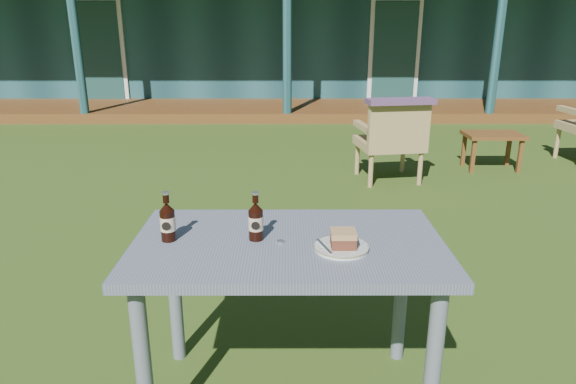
{
  "coord_description": "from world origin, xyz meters",
  "views": [
    {
      "loc": [
        -0.0,
        -3.42,
        1.51
      ],
      "look_at": [
        0.0,
        -1.3,
        0.82
      ],
      "focal_mm": 32.0,
      "sensor_mm": 36.0,
      "label": 1
    }
  ],
  "objects_px": {
    "cake_slice": "(343,239)",
    "cola_bottle_near": "(256,221)",
    "cafe_table": "(288,264)",
    "side_table": "(493,139)",
    "cola_bottle_far": "(168,221)",
    "plate": "(341,247)",
    "armchair_left": "(392,137)"
  },
  "relations": [
    {
      "from": "cola_bottle_near",
      "to": "cola_bottle_far",
      "type": "height_order",
      "value": "cola_bottle_far"
    },
    {
      "from": "plate",
      "to": "cola_bottle_far",
      "type": "xyz_separation_m",
      "value": [
        -0.66,
        0.09,
        0.07
      ]
    },
    {
      "from": "cafe_table",
      "to": "armchair_left",
      "type": "xyz_separation_m",
      "value": [
        1.03,
        3.15,
        -0.17
      ]
    },
    {
      "from": "armchair_left",
      "to": "side_table",
      "type": "distance_m",
      "value": 1.28
    },
    {
      "from": "cake_slice",
      "to": "cola_bottle_far",
      "type": "relative_size",
      "value": 0.47
    },
    {
      "from": "side_table",
      "to": "cola_bottle_near",
      "type": "bearing_deg",
      "value": -123.1
    },
    {
      "from": "plate",
      "to": "cola_bottle_far",
      "type": "relative_size",
      "value": 1.04
    },
    {
      "from": "cake_slice",
      "to": "side_table",
      "type": "bearing_deg",
      "value": 61.36
    },
    {
      "from": "cola_bottle_far",
      "to": "armchair_left",
      "type": "distance_m",
      "value": 3.5
    },
    {
      "from": "cake_slice",
      "to": "side_table",
      "type": "height_order",
      "value": "cake_slice"
    },
    {
      "from": "plate",
      "to": "cola_bottle_near",
      "type": "bearing_deg",
      "value": 163.81
    },
    {
      "from": "cake_slice",
      "to": "armchair_left",
      "type": "distance_m",
      "value": 3.36
    },
    {
      "from": "cafe_table",
      "to": "plate",
      "type": "distance_m",
      "value": 0.24
    },
    {
      "from": "cafe_table",
      "to": "cake_slice",
      "type": "height_order",
      "value": "cake_slice"
    },
    {
      "from": "cafe_table",
      "to": "armchair_left",
      "type": "bearing_deg",
      "value": 71.84
    },
    {
      "from": "plate",
      "to": "cake_slice",
      "type": "xyz_separation_m",
      "value": [
        0.0,
        -0.0,
        0.04
      ]
    },
    {
      "from": "cola_bottle_near",
      "to": "armchair_left",
      "type": "xyz_separation_m",
      "value": [
        1.16,
        3.14,
        -0.34
      ]
    },
    {
      "from": "cafe_table",
      "to": "cola_bottle_far",
      "type": "height_order",
      "value": "cola_bottle_far"
    },
    {
      "from": "cake_slice",
      "to": "cola_bottle_near",
      "type": "height_order",
      "value": "cola_bottle_near"
    },
    {
      "from": "cafe_table",
      "to": "cola_bottle_far",
      "type": "xyz_separation_m",
      "value": [
        -0.46,
        0.01,
        0.18
      ]
    },
    {
      "from": "armchair_left",
      "to": "cola_bottle_near",
      "type": "bearing_deg",
      "value": -110.26
    },
    {
      "from": "cafe_table",
      "to": "side_table",
      "type": "distance_m",
      "value": 4.25
    },
    {
      "from": "side_table",
      "to": "cola_bottle_far",
      "type": "bearing_deg",
      "value": -126.65
    },
    {
      "from": "side_table",
      "to": "cafe_table",
      "type": "bearing_deg",
      "value": -121.59
    },
    {
      "from": "plate",
      "to": "armchair_left",
      "type": "height_order",
      "value": "armchair_left"
    },
    {
      "from": "cake_slice",
      "to": "cola_bottle_near",
      "type": "bearing_deg",
      "value": 163.31
    },
    {
      "from": "plate",
      "to": "side_table",
      "type": "bearing_deg",
      "value": 61.27
    },
    {
      "from": "cafe_table",
      "to": "cola_bottle_near",
      "type": "bearing_deg",
      "value": 173.52
    },
    {
      "from": "cake_slice",
      "to": "side_table",
      "type": "distance_m",
      "value": 4.24
    },
    {
      "from": "cafe_table",
      "to": "cola_bottle_far",
      "type": "relative_size",
      "value": 6.11
    },
    {
      "from": "cafe_table",
      "to": "armchair_left",
      "type": "relative_size",
      "value": 1.49
    },
    {
      "from": "cola_bottle_far",
      "to": "plate",
      "type": "bearing_deg",
      "value": -7.47
    }
  ]
}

